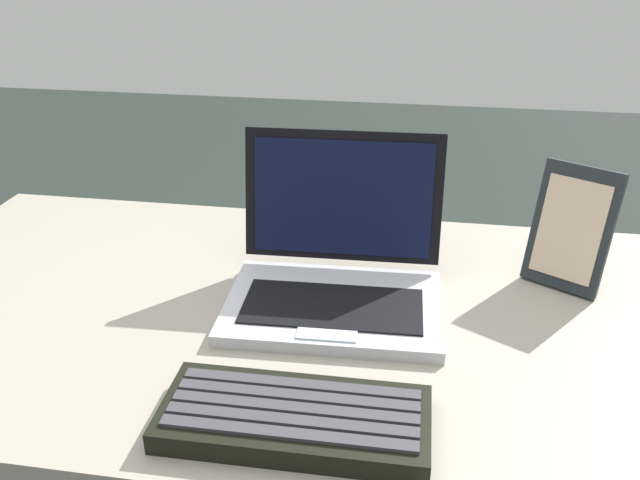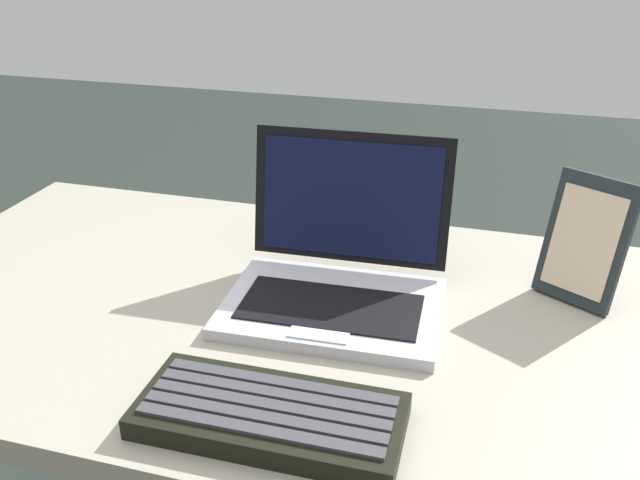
# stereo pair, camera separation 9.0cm
# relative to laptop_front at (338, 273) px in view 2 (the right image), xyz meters

# --- Properties ---
(desk) EXTENTS (1.34, 0.68, 0.73)m
(desk) POSITION_rel_laptop_front_xyz_m (-0.02, -0.04, -0.15)
(desk) COLOR gray
(desk) RESTS_ON ground
(laptop_front) EXTENTS (0.31, 0.26, 0.23)m
(laptop_front) POSITION_rel_laptop_front_xyz_m (0.00, 0.00, 0.00)
(laptop_front) COLOR #B7B8C3
(laptop_front) RESTS_ON desk
(external_keyboard) EXTENTS (0.30, 0.13, 0.03)m
(external_keyboard) POSITION_rel_laptop_front_xyz_m (-0.01, -0.28, -0.03)
(external_keyboard) COLOR black
(external_keyboard) RESTS_ON desk
(photo_frame) EXTENTS (0.12, 0.10, 0.19)m
(photo_frame) POSITION_rel_laptop_front_xyz_m (0.33, 0.10, 0.05)
(photo_frame) COLOR #1E2529
(photo_frame) RESTS_ON desk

